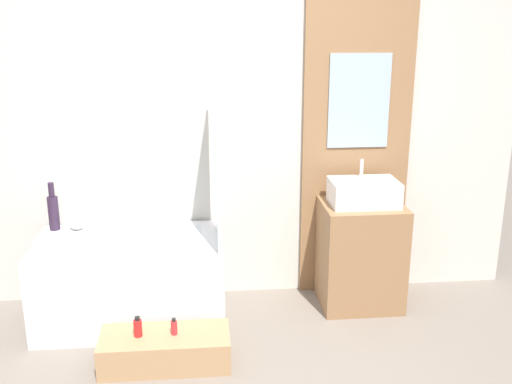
% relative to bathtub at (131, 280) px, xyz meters
% --- Properties ---
extents(wall_tiled_back, '(4.20, 0.06, 2.60)m').
position_rel_bathtub_xyz_m(wall_tiled_back, '(0.67, 0.39, 1.01)').
color(wall_tiled_back, beige).
rests_on(wall_tiled_back, ground_plane).
extents(wall_wood_accent, '(0.77, 0.04, 2.60)m').
position_rel_bathtub_xyz_m(wall_wood_accent, '(1.59, 0.34, 1.02)').
color(wall_wood_accent, '#8E6642').
rests_on(wall_wood_accent, ground_plane).
extents(bathtub, '(1.23, 0.69, 0.58)m').
position_rel_bathtub_xyz_m(bathtub, '(0.00, 0.00, 0.00)').
color(bathtub, white).
rests_on(bathtub, ground_plane).
extents(glass_shower_screen, '(0.01, 0.53, 1.05)m').
position_rel_bathtub_xyz_m(glass_shower_screen, '(0.58, -0.06, 0.81)').
color(glass_shower_screen, silver).
rests_on(glass_shower_screen, bathtub).
extents(wooden_step_bench, '(0.76, 0.33, 0.19)m').
position_rel_bathtub_xyz_m(wooden_step_bench, '(0.25, -0.57, -0.19)').
color(wooden_step_bench, '#A87F56').
rests_on(wooden_step_bench, ground_plane).
extents(vanity_cabinet, '(0.56, 0.47, 0.75)m').
position_rel_bathtub_xyz_m(vanity_cabinet, '(1.59, 0.09, 0.08)').
color(vanity_cabinet, '#8E6642').
rests_on(vanity_cabinet, ground_plane).
extents(sink, '(0.46, 0.31, 0.30)m').
position_rel_bathtub_xyz_m(sink, '(1.59, 0.09, 0.54)').
color(sink, white).
rests_on(sink, vanity_cabinet).
extents(vase_tall_dark, '(0.07, 0.07, 0.33)m').
position_rel_bathtub_xyz_m(vase_tall_dark, '(-0.53, 0.26, 0.42)').
color(vase_tall_dark, '#2D1E33').
rests_on(vase_tall_dark, bathtub).
extents(vase_round_light, '(0.11, 0.11, 0.11)m').
position_rel_bathtub_xyz_m(vase_round_light, '(-0.37, 0.24, 0.34)').
color(vase_round_light, silver).
rests_on(vase_round_light, bathtub).
extents(bottle_soap_primary, '(0.05, 0.05, 0.12)m').
position_rel_bathtub_xyz_m(bottle_soap_primary, '(0.09, -0.57, -0.04)').
color(bottle_soap_primary, red).
rests_on(bottle_soap_primary, wooden_step_bench).
extents(bottle_soap_secondary, '(0.04, 0.04, 0.10)m').
position_rel_bathtub_xyz_m(bottle_soap_secondary, '(0.30, -0.57, -0.05)').
color(bottle_soap_secondary, red).
rests_on(bottle_soap_secondary, wooden_step_bench).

